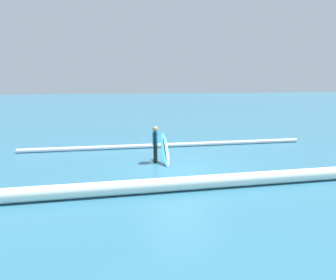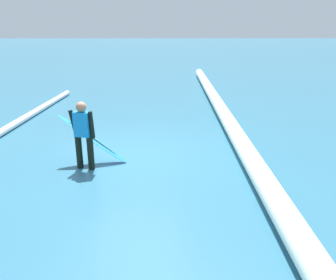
# 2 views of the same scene
# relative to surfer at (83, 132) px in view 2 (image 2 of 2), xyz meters

# --- Properties ---
(ground_plane) EXTENTS (181.83, 181.83, 0.00)m
(ground_plane) POSITION_rel_surfer_xyz_m (-0.84, 0.98, -0.84)
(ground_plane) COLOR #2E6983
(surfer) EXTENTS (0.29, 0.56, 1.49)m
(surfer) POSITION_rel_surfer_xyz_m (0.00, 0.00, 0.00)
(surfer) COLOR black
(surfer) RESTS_ON ground_plane
(surfboard) EXTENTS (0.42, 1.56, 1.14)m
(surfboard) POSITION_rel_surfer_xyz_m (-0.37, 0.11, -0.28)
(surfboard) COLOR #268CE5
(surfboard) RESTS_ON ground_plane
(wave_crest_midground) EXTENTS (25.37, 0.97, 0.42)m
(wave_crest_midground) POSITION_rel_surfer_xyz_m (-2.08, 3.68, -0.63)
(wave_crest_midground) COLOR white
(wave_crest_midground) RESTS_ON ground_plane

